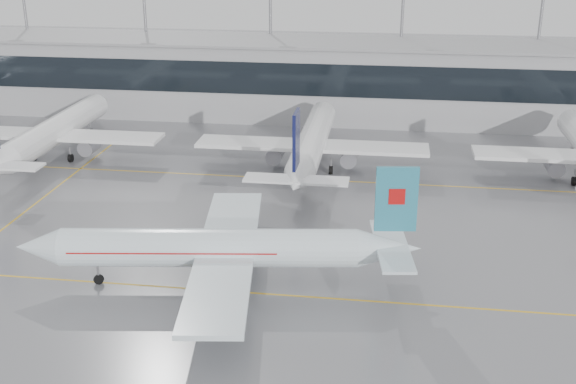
# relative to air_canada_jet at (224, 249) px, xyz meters

# --- Properties ---
(ground) EXTENTS (320.00, 320.00, 0.00)m
(ground) POSITION_rel_air_canada_jet_xyz_m (4.13, -1.20, -3.50)
(ground) COLOR slate
(ground) RESTS_ON ground
(taxi_line_main) EXTENTS (120.00, 0.25, 0.01)m
(taxi_line_main) POSITION_rel_air_canada_jet_xyz_m (4.13, -1.20, -3.49)
(taxi_line_main) COLOR gold
(taxi_line_main) RESTS_ON ground
(taxi_line_north) EXTENTS (120.00, 0.25, 0.01)m
(taxi_line_north) POSITION_rel_air_canada_jet_xyz_m (4.13, 28.80, -3.49)
(taxi_line_north) COLOR gold
(taxi_line_north) RESTS_ON ground
(taxi_line_cross) EXTENTS (0.25, 60.00, 0.01)m
(taxi_line_cross) POSITION_rel_air_canada_jet_xyz_m (-25.87, 13.80, -3.49)
(taxi_line_cross) COLOR gold
(taxi_line_cross) RESTS_ON ground
(terminal) EXTENTS (180.00, 15.00, 12.00)m
(terminal) POSITION_rel_air_canada_jet_xyz_m (4.13, 60.80, 2.50)
(terminal) COLOR #9A9A9E
(terminal) RESTS_ON ground
(terminal_glass) EXTENTS (180.00, 0.20, 5.00)m
(terminal_glass) POSITION_rel_air_canada_jet_xyz_m (4.13, 53.25, 4.00)
(terminal_glass) COLOR black
(terminal_glass) RESTS_ON ground
(terminal_roof) EXTENTS (182.00, 16.00, 0.40)m
(terminal_roof) POSITION_rel_air_canada_jet_xyz_m (4.13, 60.80, 8.70)
(terminal_roof) COLOR gray
(terminal_roof) RESTS_ON ground
(light_masts) EXTENTS (156.40, 1.00, 22.60)m
(light_masts) POSITION_rel_air_canada_jet_xyz_m (4.13, 66.80, 9.85)
(light_masts) COLOR gray
(light_masts) RESTS_ON ground
(air_canada_jet) EXTENTS (35.57, 28.40, 11.06)m
(air_canada_jet) POSITION_rel_air_canada_jet_xyz_m (0.00, 0.00, 0.00)
(air_canada_jet) COLOR white
(air_canada_jet) RESTS_ON ground
(parked_jet_b) EXTENTS (29.64, 36.96, 11.72)m
(parked_jet_b) POSITION_rel_air_canada_jet_xyz_m (-30.87, 32.48, 0.22)
(parked_jet_b) COLOR white
(parked_jet_b) RESTS_ON ground
(parked_jet_c) EXTENTS (29.64, 36.96, 11.72)m
(parked_jet_c) POSITION_rel_air_canada_jet_xyz_m (4.13, 32.48, 0.22)
(parked_jet_c) COLOR white
(parked_jet_c) RESTS_ON ground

